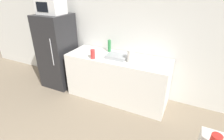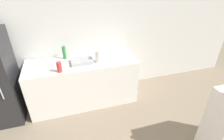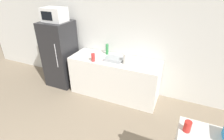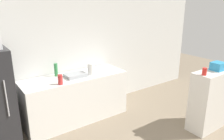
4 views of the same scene
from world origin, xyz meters
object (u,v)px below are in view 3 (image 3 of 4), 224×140
at_px(refrigerator, 60,54).
at_px(bottle_tall, 107,49).
at_px(jar, 187,126).
at_px(paper_towel_roll, 126,59).
at_px(microwave, 54,15).
at_px(bottle_short, 93,57).

xyz_separation_m(refrigerator, bottle_tall, (1.18, 0.25, 0.23)).
relative_size(jar, paper_towel_roll, 0.55).
xyz_separation_m(bottle_tall, paper_towel_roll, (0.59, -0.31, -0.01)).
relative_size(microwave, jar, 4.20).
xyz_separation_m(microwave, bottle_short, (1.07, -0.22, -0.77)).
distance_m(bottle_tall, paper_towel_roll, 0.66).
bearing_deg(refrigerator, paper_towel_roll, -2.18).
bearing_deg(refrigerator, jar, -29.57).
xyz_separation_m(microwave, paper_towel_roll, (1.77, -0.07, -0.75)).
height_order(refrigerator, bottle_short, refrigerator).
bearing_deg(refrigerator, bottle_tall, 11.78).
relative_size(refrigerator, bottle_short, 9.17).
distance_m(microwave, bottle_short, 1.34).
relative_size(bottle_tall, paper_towel_roll, 1.10).
xyz_separation_m(bottle_tall, jar, (1.81, -1.95, 0.13)).
relative_size(bottle_tall, bottle_short, 1.41).
height_order(bottle_tall, bottle_short, bottle_tall).
distance_m(jar, paper_towel_roll, 2.05).
bearing_deg(bottle_short, refrigerator, 168.38).
distance_m(bottle_short, paper_towel_roll, 0.72).
xyz_separation_m(refrigerator, bottle_short, (1.07, -0.22, 0.19)).
bearing_deg(microwave, paper_towel_roll, -2.14).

